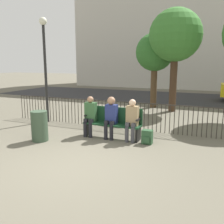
% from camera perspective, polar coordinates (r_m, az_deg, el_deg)
% --- Properties ---
extents(ground_plane, '(80.00, 80.00, 0.00)m').
position_cam_1_polar(ground_plane, '(5.72, -9.08, -12.05)').
color(ground_plane, '#605B4C').
extents(park_bench, '(1.76, 0.45, 0.92)m').
position_cam_1_polar(park_bench, '(7.56, 0.24, -2.16)').
color(park_bench, '#14381E').
rests_on(park_bench, ground).
extents(seated_person_0, '(0.34, 0.39, 1.24)m').
position_cam_1_polar(seated_person_0, '(7.70, -5.01, -0.50)').
color(seated_person_0, black).
rests_on(seated_person_0, ground).
extents(seated_person_1, '(0.34, 0.39, 1.26)m').
position_cam_1_polar(seated_person_1, '(7.40, -0.25, -0.69)').
color(seated_person_1, black).
rests_on(seated_person_1, ground).
extents(seated_person_2, '(0.34, 0.39, 1.22)m').
position_cam_1_polar(seated_person_2, '(7.18, 4.57, -1.40)').
color(seated_person_2, '#3D3D42').
rests_on(seated_person_2, ground).
extents(backpack, '(0.29, 0.24, 0.40)m').
position_cam_1_polar(backpack, '(7.09, 8.03, -5.69)').
color(backpack, '#284C2D').
rests_on(backpack, ground).
extents(fence_railing, '(9.01, 0.03, 0.95)m').
position_cam_1_polar(fence_railing, '(8.52, 2.88, -0.19)').
color(fence_railing, '#2D2823').
rests_on(fence_railing, ground).
extents(tree_1, '(1.86, 1.86, 3.68)m').
position_cam_1_polar(tree_1, '(12.72, 9.75, 13.12)').
color(tree_1, '#4C3823').
rests_on(tree_1, ground).
extents(tree_2, '(2.34, 2.34, 4.62)m').
position_cam_1_polar(tree_2, '(11.90, 14.29, 16.47)').
color(tree_2, '#422D1E').
rests_on(tree_2, ground).
extents(lamp_post, '(0.28, 0.28, 3.84)m').
position_cam_1_polar(lamp_post, '(9.72, -15.14, 12.51)').
color(lamp_post, black).
rests_on(lamp_post, ground).
extents(street_surface, '(24.00, 6.00, 0.01)m').
position_cam_1_polar(street_surface, '(16.83, 13.01, 3.32)').
color(street_surface, '#2B2B2D').
rests_on(street_surface, ground).
extents(building_facade, '(20.00, 6.00, 12.74)m').
position_cam_1_polar(building_facade, '(24.94, 17.13, 20.32)').
color(building_facade, beige).
rests_on(building_facade, ground).
extents(trash_bin, '(0.47, 0.47, 0.88)m').
position_cam_1_polar(trash_bin, '(7.53, -16.24, -3.09)').
color(trash_bin, '#384C38').
rests_on(trash_bin, ground).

